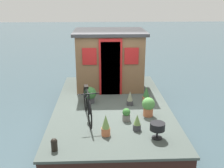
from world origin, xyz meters
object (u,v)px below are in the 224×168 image
(potted_plant_geranium, at_px, (148,106))
(mooring_bollard, at_px, (54,144))
(potted_plant_succulent, at_px, (130,98))
(potted_plant_lavender, at_px, (137,123))
(potted_plant_mint, at_px, (126,115))
(houseboat_cabin, at_px, (110,59))
(bicycle, at_px, (87,105))
(potted_plant_thyme, at_px, (90,94))
(charcoal_grill, at_px, (157,127))
(potted_plant_ivy, at_px, (106,126))
(potted_plant_sage, at_px, (146,95))

(potted_plant_geranium, xyz_separation_m, mooring_bollard, (-1.58, 2.21, -0.13))
(potted_plant_succulent, bearing_deg, mooring_bollard, 142.05)
(potted_plant_lavender, bearing_deg, potted_plant_mint, 21.59)
(houseboat_cabin, xyz_separation_m, potted_plant_geranium, (-2.47, -0.93, -0.70))
(potted_plant_succulent, bearing_deg, bicycle, 125.71)
(houseboat_cabin, distance_m, potted_plant_thyme, 1.77)
(houseboat_cabin, height_order, mooring_bollard, houseboat_cabin)
(houseboat_cabin, distance_m, mooring_bollard, 4.33)
(potted_plant_lavender, height_order, charcoal_grill, potted_plant_lavender)
(houseboat_cabin, distance_m, potted_plant_ivy, 3.56)
(potted_plant_succulent, bearing_deg, potted_plant_ivy, 157.02)
(potted_plant_ivy, distance_m, charcoal_grill, 1.16)
(potted_plant_geranium, bearing_deg, bicycle, 94.29)
(potted_plant_thyme, distance_m, potted_plant_mint, 1.58)
(potted_plant_mint, bearing_deg, bicycle, 81.45)
(potted_plant_geranium, distance_m, potted_plant_succulent, 0.84)
(potted_plant_geranium, bearing_deg, potted_plant_ivy, 131.26)
(potted_plant_succulent, distance_m, charcoal_grill, 1.95)
(potted_plant_ivy, xyz_separation_m, potted_plant_mint, (0.73, -0.54, -0.07))
(houseboat_cabin, height_order, potted_plant_thyme, houseboat_cabin)
(potted_plant_sage, relative_size, mooring_bollard, 1.63)
(houseboat_cabin, height_order, potted_plant_geranium, houseboat_cabin)
(houseboat_cabin, relative_size, potted_plant_geranium, 4.65)
(houseboat_cabin, height_order, potted_plant_mint, houseboat_cabin)
(potted_plant_sage, xyz_separation_m, charcoal_grill, (-2.19, 0.11, 0.06))
(potted_plant_lavender, relative_size, potted_plant_mint, 1.19)
(potted_plant_sage, relative_size, potted_plant_mint, 1.34)
(potted_plant_sage, bearing_deg, potted_plant_mint, 150.74)
(potted_plant_lavender, xyz_separation_m, potted_plant_mint, (0.52, 0.21, -0.02))
(potted_plant_geranium, bearing_deg, mooring_bollard, 125.61)
(bicycle, bearing_deg, potted_plant_sage, -56.36)
(potted_plant_ivy, relative_size, charcoal_grill, 1.36)
(potted_plant_sage, distance_m, potted_plant_ivy, 2.37)
(potted_plant_geranium, height_order, potted_plant_succulent, potted_plant_geranium)
(bicycle, xyz_separation_m, potted_plant_lavender, (-0.67, -1.19, -0.21))
(potted_plant_thyme, bearing_deg, houseboat_cabin, -23.20)
(potted_plant_sage, relative_size, potted_plant_succulent, 1.03)
(potted_plant_geranium, xyz_separation_m, potted_plant_mint, (-0.27, 0.60, -0.11))
(charcoal_grill, bearing_deg, houseboat_cabin, 14.32)
(potted_plant_succulent, relative_size, mooring_bollard, 1.59)
(bicycle, height_order, mooring_bollard, bicycle)
(mooring_bollard, bearing_deg, potted_plant_succulent, -37.95)
(potted_plant_geranium, height_order, mooring_bollard, potted_plant_geranium)
(potted_plant_thyme, bearing_deg, potted_plant_ivy, -167.91)
(mooring_bollard, bearing_deg, potted_plant_lavender, -66.24)
(potted_plant_lavender, height_order, potted_plant_ivy, potted_plant_ivy)
(bicycle, distance_m, potted_plant_thyme, 1.12)
(potted_plant_lavender, distance_m, potted_plant_succulent, 1.52)
(mooring_bollard, bearing_deg, charcoal_grill, -79.59)
(potted_plant_lavender, relative_size, potted_plant_ivy, 0.79)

